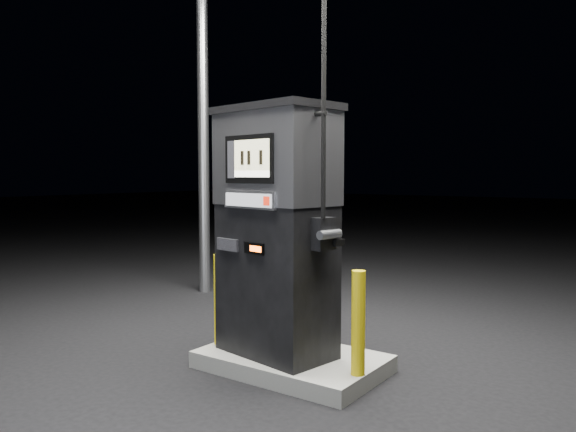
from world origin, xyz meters
The scene contains 5 objects.
ground centered at (0.00, 0.00, 0.00)m, with size 80.00×80.00×0.00m, color black.
pump_island centered at (0.00, 0.00, 0.07)m, with size 1.60×1.00×0.15m, color slate.
fuel_dispenser centered at (-0.12, -0.08, 1.28)m, with size 1.27×0.83×4.58m.
bollard_left centered at (-0.72, -0.16, 0.58)m, with size 0.11×0.11×0.86m, color gold.
bollard_right centered at (0.74, -0.13, 0.57)m, with size 0.11×0.11×0.85m, color gold.
Camera 1 is at (2.84, -4.05, 1.76)m, focal length 35.00 mm.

